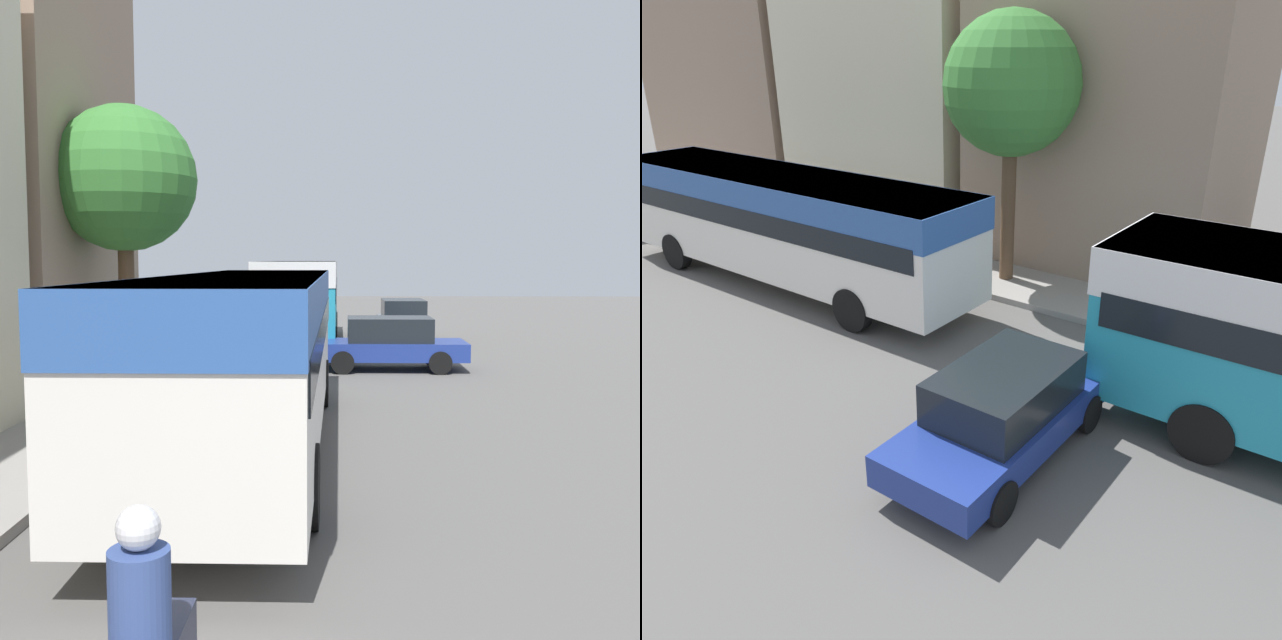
# 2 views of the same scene
# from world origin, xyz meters

# --- Properties ---
(sidewalk) EXTENTS (2.20, 120.00, 0.15)m
(sidewalk) POSITION_xyz_m (-5.10, 0.00, 0.07)
(sidewalk) COLOR gray
(sidewalk) RESTS_ON ground_plane
(building_corner) EXTENTS (6.80, 8.04, 10.31)m
(building_corner) POSITION_xyz_m (-9.60, 0.30, 5.15)
(building_corner) COLOR gray
(building_corner) RESTS_ON ground_plane
(building_midblock) EXTENTS (5.29, 7.07, 8.75)m
(building_midblock) POSITION_xyz_m (-8.84, 8.31, 4.37)
(building_midblock) COLOR beige
(building_midblock) RESTS_ON ground_plane
(building_far_terrace) EXTENTS (5.51, 6.73, 13.55)m
(building_far_terrace) POSITION_xyz_m (-8.95, 15.80, 6.78)
(building_far_terrace) COLOR gray
(building_far_terrace) RESTS_ON ground_plane
(bus_lead) EXTENTS (2.50, 11.25, 2.88)m
(bus_lead) POSITION_xyz_m (-1.83, 10.07, 1.88)
(bus_lead) COLOR silver
(bus_lead) RESTS_ON ground_plane
(car_far_curb) EXTENTS (4.30, 1.78, 1.50)m
(car_far_curb) POSITION_xyz_m (1.08, 18.66, 0.78)
(car_far_curb) COLOR navy
(car_far_curb) RESTS_ON ground_plane
(street_tree) EXTENTS (3.28, 3.28, 6.44)m
(street_tree) POSITION_xyz_m (-5.21, 14.67, 4.91)
(street_tree) COLOR brown
(street_tree) RESTS_ON sidewalk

